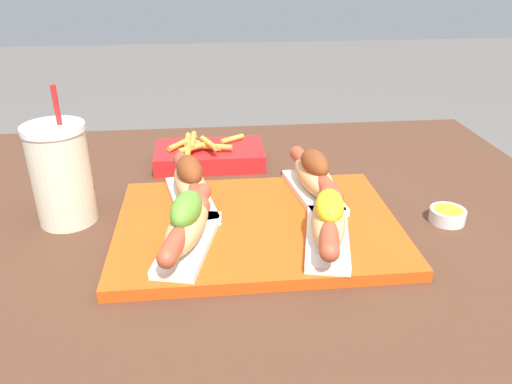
# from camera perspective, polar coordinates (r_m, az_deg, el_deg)

# --- Properties ---
(patio_table) EXTENTS (1.19, 0.92, 0.72)m
(patio_table) POSITION_cam_1_polar(r_m,az_deg,el_deg) (1.05, -1.86, -20.39)
(patio_table) COLOR #4C2D1E
(patio_table) RESTS_ON ground_plane
(serving_tray) EXTENTS (0.43, 0.32, 0.02)m
(serving_tray) POSITION_cam_1_polar(r_m,az_deg,el_deg) (0.78, 0.15, -3.88)
(serving_tray) COLOR #CC4C14
(serving_tray) RESTS_ON patio_table
(hot_dog_0) EXTENTS (0.10, 0.21, 0.08)m
(hot_dog_0) POSITION_cam_1_polar(r_m,az_deg,el_deg) (0.70, -7.85, -3.69)
(hot_dog_0) COLOR white
(hot_dog_0) RESTS_ON serving_tray
(hot_dog_1) EXTENTS (0.10, 0.21, 0.08)m
(hot_dog_1) POSITION_cam_1_polar(r_m,az_deg,el_deg) (0.71, 8.28, -3.20)
(hot_dog_1) COLOR white
(hot_dog_1) RESTS_ON serving_tray
(hot_dog_2) EXTENTS (0.09, 0.21, 0.08)m
(hot_dog_2) POSITION_cam_1_polar(r_m,az_deg,el_deg) (0.82, -7.52, 0.98)
(hot_dog_2) COLOR white
(hot_dog_2) RESTS_ON serving_tray
(hot_dog_3) EXTENTS (0.08, 0.21, 0.08)m
(hot_dog_3) POSITION_cam_1_polar(r_m,az_deg,el_deg) (0.85, 6.65, 1.82)
(hot_dog_3) COLOR white
(hot_dog_3) RESTS_ON serving_tray
(sauce_bowl) EXTENTS (0.06, 0.06, 0.02)m
(sauce_bowl) POSITION_cam_1_polar(r_m,az_deg,el_deg) (0.86, 21.04, -2.44)
(sauce_bowl) COLOR silver
(sauce_bowl) RESTS_ON patio_table
(drink_cup) EXTENTS (0.09, 0.09, 0.22)m
(drink_cup) POSITION_cam_1_polar(r_m,az_deg,el_deg) (0.83, -21.36, 1.91)
(drink_cup) COLOR beige
(drink_cup) RESTS_ON patio_table
(fries_basket) EXTENTS (0.22, 0.14, 0.06)m
(fries_basket) POSITION_cam_1_polar(r_m,az_deg,el_deg) (1.02, -5.42, 4.24)
(fries_basket) COLOR red
(fries_basket) RESTS_ON patio_table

